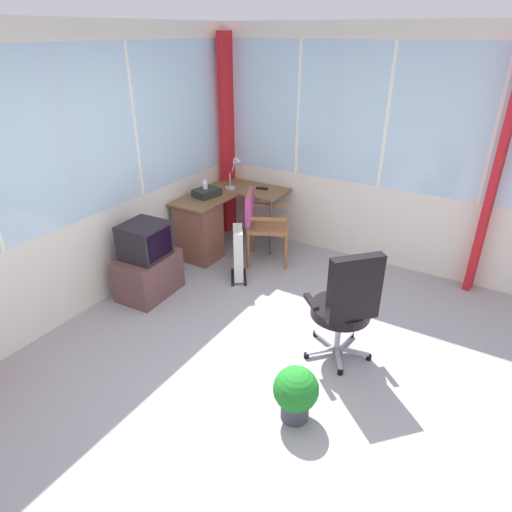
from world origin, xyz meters
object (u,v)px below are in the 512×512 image
object	(u,v)px
paper_tray	(207,193)
space_heater	(238,253)
wooden_armchair	(258,217)
tv_remote	(262,188)
office_chair	(346,303)
desk_lamp	(236,168)
spray_bottle	(205,188)
tv_on_stand	(147,264)
desk	(203,226)
potted_plant	(296,392)

from	to	relation	value
paper_tray	space_heater	size ratio (longest dim) A/B	0.49
paper_tray	wooden_armchair	size ratio (longest dim) A/B	0.34
tv_remote	office_chair	world-z (taller)	office_chair
office_chair	space_heater	world-z (taller)	office_chair
desk_lamp	paper_tray	world-z (taller)	desk_lamp
tv_remote	spray_bottle	world-z (taller)	spray_bottle
desk_lamp	tv_on_stand	bearing A→B (deg)	178.04
tv_on_stand	tv_remote	bearing A→B (deg)	-11.85
office_chair	tv_on_stand	xyz separation A→B (m)	(-0.06, 2.14, -0.21)
desk_lamp	space_heater	xyz separation A→B (m)	(-0.84, -0.56, -0.68)
desk_lamp	tv_remote	distance (m)	0.41
paper_tray	office_chair	xyz separation A→B (m)	(-1.11, -2.21, -0.21)
office_chair	wooden_armchair	bearing A→B (deg)	51.97
paper_tray	tv_on_stand	distance (m)	1.24
tv_remote	space_heater	bearing A→B (deg)	-179.46
office_chair	paper_tray	bearing A→B (deg)	63.40
desk	tv_remote	world-z (taller)	tv_remote
tv_remote	wooden_armchair	size ratio (longest dim) A/B	0.17
tv_remote	potted_plant	xyz separation A→B (m)	(-2.46, -1.72, -0.50)
tv_remote	potted_plant	bearing A→B (deg)	-159.33
wooden_armchair	office_chair	distance (m)	1.97
tv_on_stand	paper_tray	bearing A→B (deg)	3.84
tv_remote	wooden_armchair	world-z (taller)	wooden_armchair
desk_lamp	paper_tray	xyz separation A→B (m)	(-0.46, 0.13, -0.21)
paper_tray	tv_on_stand	size ratio (longest dim) A/B	0.37
desk	tv_on_stand	distance (m)	1.01
space_heater	desk_lamp	bearing A→B (deg)	33.63
desk	space_heater	distance (m)	0.70
wooden_armchair	office_chair	bearing A→B (deg)	-128.03
tv_on_stand	space_heater	world-z (taller)	tv_on_stand
desk_lamp	space_heater	world-z (taller)	desk_lamp
paper_tray	potted_plant	size ratio (longest dim) A/B	0.69
wooden_armchair	space_heater	xyz separation A→B (m)	(-0.49, -0.03, -0.25)
space_heater	potted_plant	size ratio (longest dim) A/B	1.43
tv_on_stand	potted_plant	size ratio (longest dim) A/B	1.86
desk_lamp	tv_on_stand	distance (m)	1.74
office_chair	potted_plant	distance (m)	0.85
space_heater	potted_plant	world-z (taller)	space_heater
desk	office_chair	xyz separation A→B (m)	(-0.95, -2.17, 0.17)
tv_remote	space_heater	world-z (taller)	tv_remote
paper_tray	wooden_armchair	bearing A→B (deg)	-81.06
spray_bottle	potted_plant	distance (m)	2.95
wooden_armchair	tv_on_stand	xyz separation A→B (m)	(-1.27, 0.58, -0.21)
wooden_armchair	potted_plant	size ratio (longest dim) A/B	2.02
spray_bottle	tv_on_stand	size ratio (longest dim) A/B	0.27
desk_lamp	tv_remote	bearing A→B (deg)	-70.43
tv_remote	paper_tray	bearing A→B (deg)	127.71
wooden_armchair	paper_tray	bearing A→B (deg)	98.94
potted_plant	desk	bearing A→B (deg)	50.79
office_chair	potted_plant	xyz separation A→B (m)	(-0.78, 0.05, -0.33)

